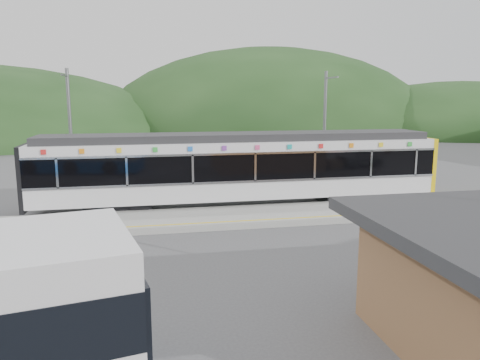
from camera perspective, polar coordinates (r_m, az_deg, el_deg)
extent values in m
plane|color=#4C4C4F|center=(18.21, -0.78, -7.65)|extent=(120.00, 120.00, 0.00)
ellipsoid|color=#1E3D19|center=(73.80, 3.63, 5.76)|extent=(52.00, 39.00, 26.00)
ellipsoid|color=#1E3D19|center=(81.16, 25.08, 5.22)|extent=(44.00, 33.00, 16.00)
cube|color=#9E9E99|center=(21.29, -2.45, -4.61)|extent=(26.00, 3.20, 0.30)
cube|color=yellow|center=(20.01, -1.86, -5.10)|extent=(26.00, 0.10, 0.01)
cube|color=black|center=(23.67, -14.54, -3.05)|extent=(3.20, 2.20, 0.56)
cube|color=black|center=(25.91, 13.00, -1.86)|extent=(3.20, 2.20, 0.56)
cube|color=silver|center=(23.93, -0.13, -0.77)|extent=(20.00, 2.90, 0.92)
cube|color=black|center=(23.74, -0.13, 2.04)|extent=(20.00, 2.96, 1.45)
cube|color=silver|center=(22.39, 0.63, -0.19)|extent=(20.00, 0.05, 0.10)
cube|color=silver|center=(22.19, 0.64, 3.24)|extent=(20.00, 0.05, 0.10)
cube|color=silver|center=(23.62, -0.13, 4.33)|extent=(20.00, 2.90, 0.45)
cube|color=#2D2D30|center=(23.58, -0.13, 5.30)|extent=(19.40, 2.50, 0.36)
cube|color=yellow|center=(27.60, 20.94, 1.83)|extent=(0.24, 2.92, 3.00)
cube|color=black|center=(23.96, -24.54, 0.41)|extent=(0.20, 2.92, 3.00)
cube|color=silver|center=(22.13, -21.42, 0.76)|extent=(0.10, 0.05, 1.35)
cube|color=silver|center=(21.81, -13.64, 1.04)|extent=(0.10, 0.05, 1.35)
cube|color=silver|center=(21.90, -5.78, 1.31)|extent=(0.10, 0.05, 1.35)
cube|color=silver|center=(22.39, 1.88, 1.55)|extent=(0.10, 0.05, 1.35)
cube|color=silver|center=(23.27, 9.09, 1.75)|extent=(0.10, 0.05, 1.35)
cube|color=silver|center=(24.48, 15.69, 1.91)|extent=(0.10, 0.05, 1.35)
cube|color=silver|center=(25.71, 20.66, 2.01)|extent=(0.10, 0.05, 1.35)
cube|color=red|center=(22.11, -22.85, 3.15)|extent=(0.22, 0.04, 0.22)
cube|color=orange|center=(21.85, -18.73, 3.34)|extent=(0.22, 0.04, 0.22)
cube|color=yellow|center=(21.71, -14.54, 3.51)|extent=(0.22, 0.04, 0.22)
cube|color=green|center=(21.68, -10.31, 3.66)|extent=(0.22, 0.04, 0.22)
cube|color=blue|center=(21.78, -6.09, 3.79)|extent=(0.22, 0.04, 0.22)
cube|color=purple|center=(21.98, -1.92, 3.90)|extent=(0.22, 0.04, 0.22)
cube|color=#E54C8C|center=(22.30, 2.14, 3.99)|extent=(0.22, 0.04, 0.22)
cube|color=#19A5A5|center=(22.73, 6.07, 4.06)|extent=(0.22, 0.04, 0.22)
cube|color=red|center=(23.26, 9.84, 4.10)|extent=(0.22, 0.04, 0.22)
cube|color=orange|center=(23.89, 13.43, 4.13)|extent=(0.22, 0.04, 0.22)
cube|color=yellow|center=(24.61, 16.82, 4.14)|extent=(0.22, 0.04, 0.22)
cube|color=green|center=(25.40, 20.01, 4.14)|extent=(0.22, 0.04, 0.22)
cylinder|color=slate|center=(26.00, -19.92, 4.97)|extent=(0.18, 0.18, 7.00)
cube|color=slate|center=(25.15, -20.61, 11.86)|extent=(0.08, 1.80, 0.08)
cylinder|color=slate|center=(27.68, 10.24, 5.69)|extent=(0.18, 0.18, 7.00)
cube|color=slate|center=(26.88, 11.09, 12.15)|extent=(0.08, 1.80, 0.08)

